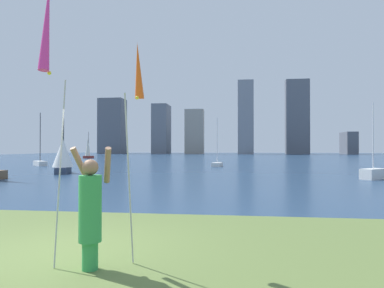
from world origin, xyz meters
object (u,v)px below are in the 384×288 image
(kite_flag_right, at_px, (138,77))
(sailboat_5, at_px, (373,173))
(person, at_px, (90,209))
(kite_flag_left, at_px, (47,31))
(sailboat_3, at_px, (88,148))
(sailboat_7, at_px, (40,163))
(sailboat_4, at_px, (63,156))
(sailboat_6, at_px, (217,164))

(kite_flag_right, distance_m, sailboat_5, 18.95)
(sailboat_5, bearing_deg, person, -121.92)
(kite_flag_left, relative_size, sailboat_3, 0.96)
(sailboat_5, bearing_deg, kite_flag_right, -121.43)
(sailboat_5, distance_m, sailboat_7, 30.68)
(kite_flag_left, distance_m, sailboat_4, 21.43)
(kite_flag_left, relative_size, sailboat_5, 0.97)
(kite_flag_right, relative_size, sailboat_4, 0.91)
(kite_flag_left, xyz_separation_m, sailboat_7, (-17.35, 28.80, -3.28))
(kite_flag_left, distance_m, sailboat_6, 29.75)
(sailboat_5, relative_size, sailboat_6, 0.94)
(sailboat_3, relative_size, sailboat_5, 1.01)
(kite_flag_right, bearing_deg, kite_flag_left, -142.56)
(kite_flag_left, distance_m, kite_flag_right, 1.53)
(kite_flag_left, relative_size, kite_flag_right, 1.21)
(person, bearing_deg, sailboat_4, 126.77)
(person, relative_size, sailboat_3, 0.41)
(kite_flag_right, height_order, sailboat_5, sailboat_5)
(sailboat_7, bearing_deg, sailboat_5, -22.88)
(person, distance_m, kite_flag_right, 2.30)
(sailboat_6, bearing_deg, kite_flag_right, -89.72)
(kite_flag_right, distance_m, sailboat_6, 28.81)
(person, bearing_deg, kite_flag_left, -147.51)
(person, xyz_separation_m, kite_flag_right, (0.57, 0.61, 2.14))
(kite_flag_left, distance_m, sailboat_5, 20.36)
(sailboat_3, bearing_deg, sailboat_5, -47.03)
(sailboat_3, bearing_deg, person, -66.02)
(kite_flag_right, height_order, sailboat_7, sailboat_7)
(person, xyz_separation_m, sailboat_7, (-17.92, 28.54, -0.60))
(person, distance_m, kite_flag_left, 2.75)
(person, height_order, sailboat_7, sailboat_7)
(sailboat_5, bearing_deg, sailboat_3, 132.97)
(sailboat_3, bearing_deg, sailboat_4, -68.77)
(sailboat_3, xyz_separation_m, sailboat_4, (13.34, -34.35, -0.49))
(sailboat_5, xyz_separation_m, sailboat_6, (-9.92, 12.67, -0.08))
(sailboat_3, bearing_deg, sailboat_7, -76.96)
(sailboat_4, bearing_deg, sailboat_7, 127.94)
(kite_flag_left, relative_size, sailboat_4, 1.10)
(sailboat_3, xyz_separation_m, sailboat_6, (24.03, -23.78, -1.47))
(kite_flag_left, relative_size, sailboat_6, 0.91)
(person, xyz_separation_m, sailboat_3, (-23.60, 53.06, 0.81))
(kite_flag_right, xyz_separation_m, sailboat_6, (-0.14, 28.67, -2.80))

